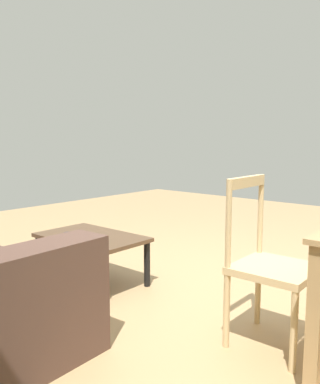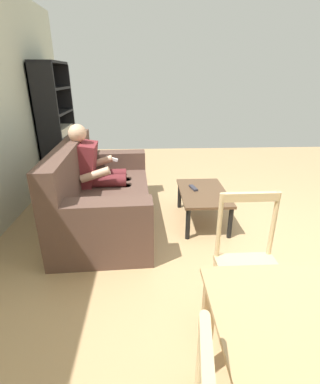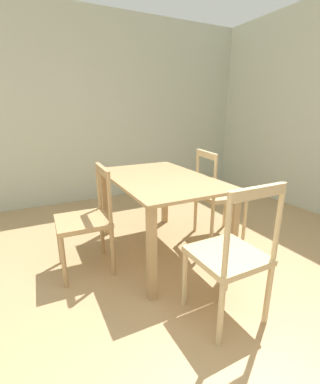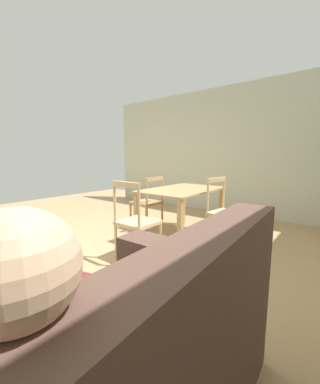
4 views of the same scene
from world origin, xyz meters
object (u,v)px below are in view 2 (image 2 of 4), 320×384
couch (100,196)px  coffee_table (203,196)px  person_lounging (97,170)px  dining_chair_facing_couch (250,269)px  bookshelf (58,137)px  tv_remote (193,188)px

couch → coffee_table: 1.22m
couch → person_lounging: bearing=12.2°
person_lounging → coffee_table: size_ratio=1.31×
person_lounging → dining_chair_facing_couch: (-1.81, -1.29, -0.13)m
person_lounging → bookshelf: size_ratio=0.62×
person_lounging → tv_remote: person_lounging is taller
coffee_table → tv_remote: bearing=50.1°
person_lounging → tv_remote: (-0.20, -1.16, -0.18)m
coffee_table → dining_chair_facing_couch: (-1.52, -0.02, 0.12)m
person_lounging → tv_remote: bearing=-100.0°
couch → person_lounging: size_ratio=1.75×
person_lounging → bookshelf: 1.59m
couch → tv_remote: couch is taller
person_lounging → coffee_table: bearing=-103.0°
couch → bookshelf: bearing=29.5°
couch → dining_chair_facing_couch: 2.01m
dining_chair_facing_couch → bookshelf: bearing=34.0°
bookshelf → dining_chair_facing_couch: (-3.15, -2.13, -0.26)m
couch → dining_chair_facing_couch: bearing=-141.9°
bookshelf → couch: bearing=-150.5°
couch → person_lounging: 0.34m
bookshelf → dining_chair_facing_couch: 3.81m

